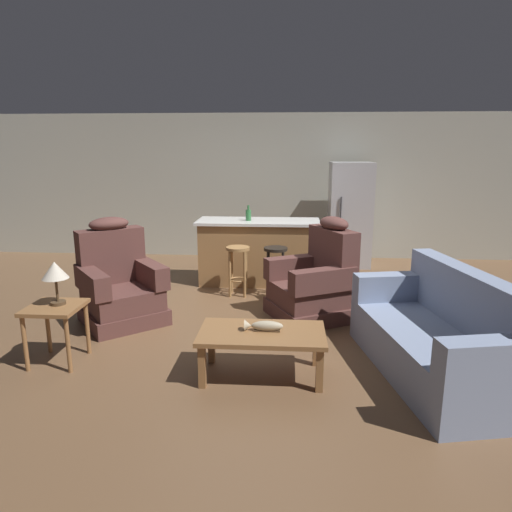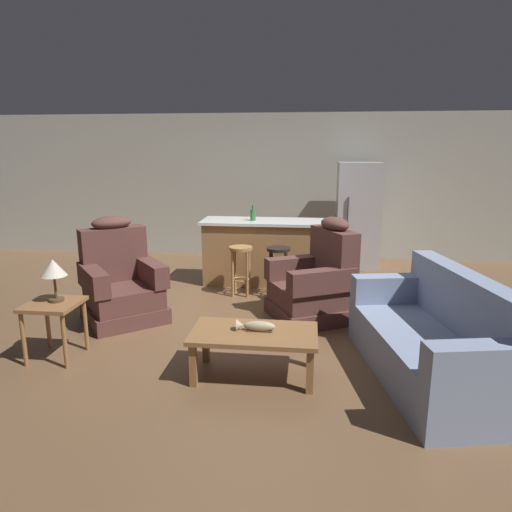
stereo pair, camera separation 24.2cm
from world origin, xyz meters
The scene contains 14 objects.
ground_plane centered at (0.00, 0.00, 0.00)m, with size 12.00×12.00×0.00m.
back_wall centered at (0.00, 3.12, 1.30)m, with size 12.00×0.05×2.60m.
coffee_table centered at (0.22, -1.57, 0.36)m, with size 1.10×0.60×0.42m.
fish_figurine centered at (0.23, -1.55, 0.46)m, with size 0.34×0.10×0.10m.
couch centered at (1.78, -1.42, 0.34)m, with size 1.19×2.03×0.94m.
recliner_near_lamp centered at (-1.51, -0.32, 0.42)m, with size 1.18×1.18×1.20m.
recliner_near_island centered at (0.78, -0.04, 0.42)m, with size 1.13×1.13×1.20m.
end_table centered at (-1.71, -1.43, 0.46)m, with size 0.48×0.48×0.56m.
table_lamp centered at (-1.69, -1.39, 0.87)m, with size 0.24×0.24×0.41m.
kitchen_island centered at (0.00, 1.35, 0.48)m, with size 1.80×0.70×0.95m.
bar_stool_left centered at (-0.24, 0.72, 0.47)m, with size 0.32×0.32×0.68m.
bar_stool_right centered at (0.28, 0.72, 0.47)m, with size 0.32×0.32×0.68m.
refrigerator centered at (1.48, 2.55, 0.88)m, with size 0.70×0.69×1.76m.
bottle_tall_green centered at (-0.14, 1.31, 1.04)m, with size 0.08×0.08×0.22m.
Camera 2 is at (0.67, -5.26, 1.97)m, focal length 32.00 mm.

